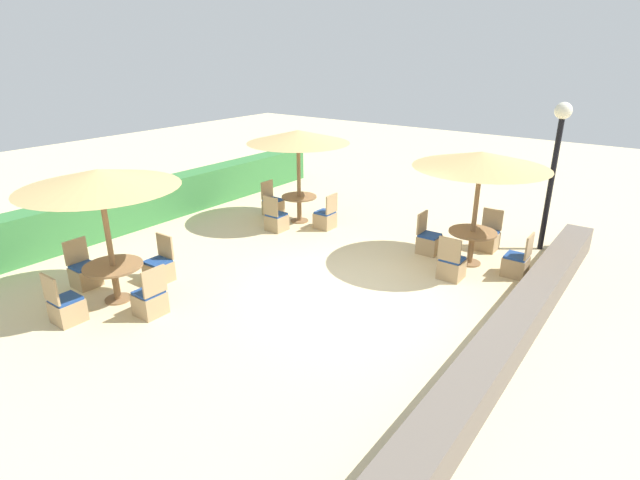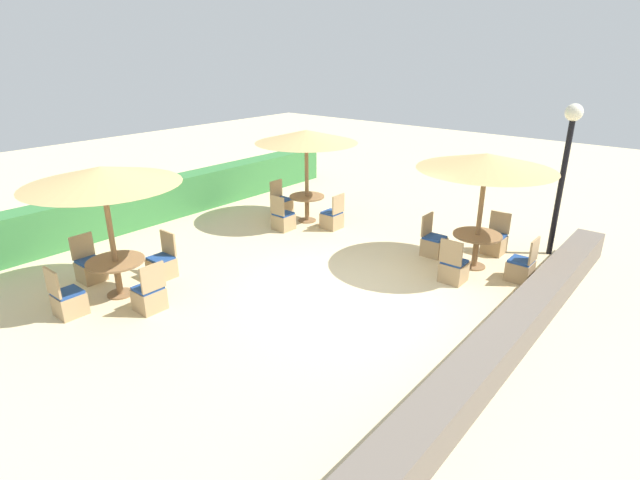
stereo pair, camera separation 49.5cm
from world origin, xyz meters
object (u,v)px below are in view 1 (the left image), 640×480
(patio_chair_front_right_north, at_px, (428,242))
(patio_chair_back_right_north, at_px, (273,205))
(patio_chair_back_left_west, at_px, (66,308))
(patio_chair_back_left_north, at_px, (85,273))
(patio_chair_front_right_south, at_px, (516,264))
(parasol_back_right, at_px, (298,137))
(patio_chair_back_left_south, at_px, (150,301))
(patio_chair_front_right_east, at_px, (488,239))
(patio_chair_back_right_west, at_px, (276,221))
(round_table_front_right, at_px, (472,239))
(parasol_front_right, at_px, (481,160))
(patio_chair_back_right_south, at_px, (325,218))
(round_table_back_left, at_px, (114,273))
(patio_chair_back_left_east, at_px, (159,269))
(parasol_back_left, at_px, (99,179))
(patio_chair_front_right_west, at_px, (451,266))
(lamp_post, at_px, (557,148))
(round_table_back_right, at_px, (299,202))

(patio_chair_front_right_north, relative_size, patio_chair_back_right_north, 1.00)
(patio_chair_back_left_west, distance_m, patio_chair_back_left_north, 1.42)
(patio_chair_front_right_south, bearing_deg, parasol_back_right, 89.38)
(patio_chair_back_left_south, bearing_deg, patio_chair_front_right_south, -40.77)
(patio_chair_front_right_south, height_order, patio_chair_front_right_east, same)
(patio_chair_back_left_west, bearing_deg, patio_chair_front_right_north, 60.84)
(parasol_back_right, relative_size, patio_chair_back_right_west, 2.84)
(round_table_front_right, distance_m, patio_chair_back_left_south, 6.60)
(parasol_front_right, relative_size, patio_chair_front_right_east, 2.95)
(patio_chair_front_right_south, relative_size, patio_chair_back_left_south, 1.00)
(patio_chair_back_right_south, relative_size, round_table_back_left, 0.89)
(patio_chair_front_right_south, distance_m, parasol_back_right, 6.06)
(patio_chair_front_right_south, relative_size, patio_chair_back_left_west, 1.00)
(round_table_front_right, relative_size, patio_chair_back_left_east, 1.08)
(patio_chair_back_left_west, bearing_deg, patio_chair_back_right_west, 91.49)
(patio_chair_front_right_south, bearing_deg, patio_chair_back_left_north, 129.46)
(parasol_back_left, relative_size, patio_chair_back_left_south, 2.91)
(round_table_front_right, distance_m, parasol_back_right, 5.03)
(patio_chair_back_right_south, xyz_separation_m, parasol_back_left, (-5.49, 0.80, 2.04))
(patio_chair_back_right_north, bearing_deg, patio_chair_front_right_east, 99.78)
(patio_chair_front_right_west, distance_m, patio_chair_back_left_south, 5.80)
(patio_chair_front_right_west, height_order, round_table_back_left, patio_chair_front_right_west)
(patio_chair_back_left_east, bearing_deg, parasol_back_left, 92.36)
(patio_chair_back_right_south, height_order, patio_chair_back_left_north, same)
(patio_chair_front_right_west, height_order, patio_chair_back_left_west, same)
(patio_chair_back_right_west, xyz_separation_m, round_table_back_left, (-4.60, -0.11, 0.29))
(patio_chair_back_left_west, xyz_separation_m, patio_chair_back_left_east, (1.95, 0.07, 0.00))
(lamp_post, xyz_separation_m, round_table_front_right, (-1.79, 1.02, -1.78))
(patio_chair_front_right_west, relative_size, patio_chair_back_right_south, 1.00)
(lamp_post, height_order, parasol_front_right, lamp_post)
(parasol_back_right, height_order, patio_chair_back_right_west, parasol_back_right)
(round_table_front_right, distance_m, patio_chair_back_right_west, 4.85)
(patio_chair_back_left_north, xyz_separation_m, patio_chair_back_left_east, (1.01, -0.99, 0.00))
(lamp_post, bearing_deg, patio_chair_back_left_east, 137.90)
(patio_chair_front_right_east, distance_m, patio_chair_back_right_west, 5.15)
(patio_chair_back_left_north, bearing_deg, patio_chair_front_right_south, 129.46)
(parasol_front_right, distance_m, patio_chair_front_right_east, 2.25)
(round_table_back_right, distance_m, patio_chair_back_left_west, 6.49)
(patio_chair_front_right_east, bearing_deg, round_table_front_right, 88.76)
(patio_chair_front_right_south, bearing_deg, patio_chair_back_right_south, 89.57)
(patio_chair_back_right_west, bearing_deg, patio_chair_back_left_south, -76.78)
(lamp_post, xyz_separation_m, patio_chair_front_right_north, (-1.76, 2.01, -2.09))
(parasol_back_right, height_order, patio_chair_back_left_west, parasol_back_right)
(parasol_front_right, xyz_separation_m, patio_chair_back_left_north, (-5.53, 5.67, -2.01))
(parasol_front_right, relative_size, patio_chair_back_left_west, 2.95)
(round_table_back_right, bearing_deg, parasol_front_right, -90.19)
(lamp_post, height_order, round_table_back_right, lamp_post)
(patio_chair_back_left_west, bearing_deg, parasol_back_left, 91.91)
(patio_chair_back_right_west, height_order, round_table_back_left, patio_chair_back_right_west)
(patio_chair_front_right_north, bearing_deg, patio_chair_front_right_west, 44.00)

